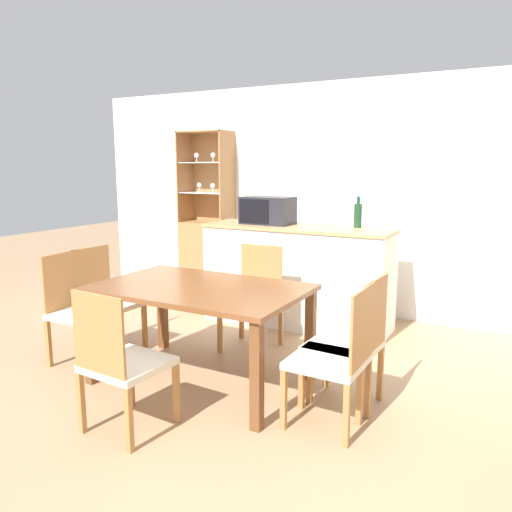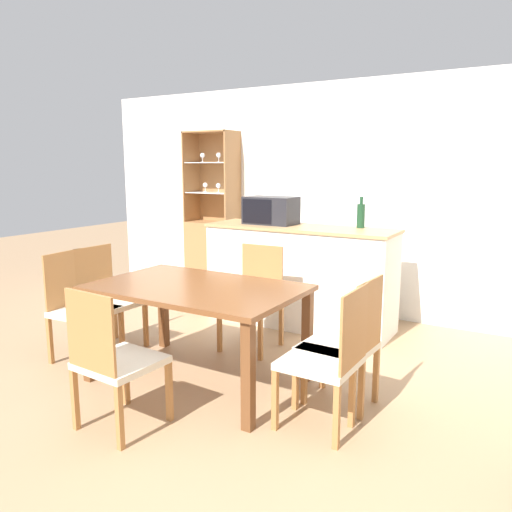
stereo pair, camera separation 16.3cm
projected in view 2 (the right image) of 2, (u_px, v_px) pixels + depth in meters
ground_plane at (217, 405)px, 3.49m from camera, size 18.00×18.00×0.00m
wall_back at (353, 200)px, 5.48m from camera, size 6.80×0.06×2.55m
kitchen_counter at (299, 276)px, 5.16m from camera, size 1.97×0.60×1.04m
display_cabinet at (213, 247)px, 6.31m from camera, size 0.64×0.36×2.05m
dining_table at (197, 297)px, 3.77m from camera, size 1.56×0.99×0.76m
dining_chair_side_left_near at (80, 307)px, 4.25m from camera, size 0.49×0.49×0.93m
dining_chair_head_near at (114, 360)px, 3.10m from camera, size 0.48×0.48×0.93m
dining_chair_side_left_far at (107, 299)px, 4.51m from camera, size 0.47×0.47×0.93m
dining_chair_head_far at (254, 299)px, 4.53m from camera, size 0.47×0.47×0.93m
dining_chair_side_right_far at (344, 345)px, 3.37m from camera, size 0.48×0.48×0.93m
dining_chair_side_right_near at (328, 359)px, 3.12m from camera, size 0.46×0.46×0.93m
microwave at (271, 210)px, 5.25m from camera, size 0.53×0.34×0.29m
wine_bottle at (361, 215)px, 4.92m from camera, size 0.08×0.08×0.31m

